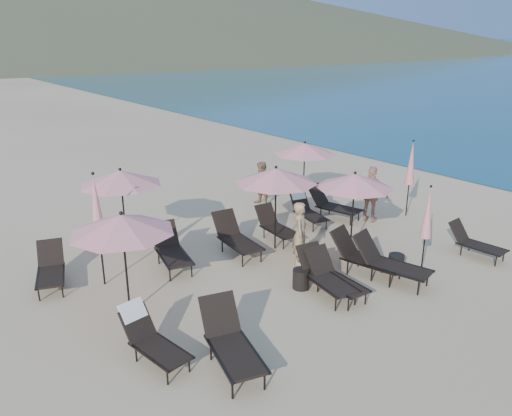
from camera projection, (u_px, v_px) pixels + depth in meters
ground at (371, 282)px, 12.01m from camera, size 800.00×800.00×0.00m
lounger_0 at (150, 337)px, 8.98m from camera, size 0.80×1.62×0.97m
lounger_1 at (231, 341)px, 8.82m from camera, size 1.12×1.93×1.05m
lounger_2 at (334, 276)px, 11.33m from camera, size 0.73×1.67×0.94m
lounger_3 at (324, 275)px, 11.36m from camera, size 0.88×1.76×0.97m
lounger_4 at (389, 261)px, 11.95m from camera, size 1.15×1.96×1.06m
lounger_5 at (475, 242)px, 13.33m from camera, size 0.69×1.53×0.86m
lounger_6 at (50, 268)px, 11.74m from camera, size 1.06×1.69×0.91m
lounger_7 at (171, 249)px, 12.70m from camera, size 1.02×1.84×1.00m
lounger_8 at (236, 237)px, 13.45m from camera, size 0.85×1.84×1.02m
lounger_9 at (276, 225)px, 14.43m from camera, size 0.71×1.60×0.90m
lounger_10 at (306, 209)px, 15.72m from camera, size 0.85×1.64×0.98m
lounger_11 at (333, 204)px, 16.13m from camera, size 1.07×1.84×1.00m
lounger_12 at (364, 255)px, 12.29m from camera, size 1.10×1.91×1.04m
umbrella_open_0 at (122, 224)px, 10.00m from camera, size 2.14×2.14×2.31m
umbrella_open_1 at (276, 176)px, 13.22m from camera, size 2.21×2.21×2.38m
umbrella_open_2 at (355, 181)px, 13.19m from camera, size 2.09×2.09×2.24m
umbrella_open_3 at (121, 178)px, 13.14m from camera, size 2.18×2.18×2.35m
umbrella_open_4 at (305, 149)px, 16.85m from camera, size 2.11×2.11×2.27m
umbrella_closed_0 at (428, 213)px, 11.88m from camera, size 0.27×0.27×2.31m
umbrella_closed_1 at (411, 164)px, 15.91m from camera, size 0.30×0.30×2.54m
umbrella_closed_2 at (97, 208)px, 11.28m from camera, size 0.32×0.32×2.77m
side_table_0 at (301, 279)px, 11.64m from camera, size 0.40×0.40×0.48m
side_table_1 at (396, 263)px, 12.52m from camera, size 0.40×0.40×0.44m
beachgoer_a at (301, 233)px, 12.78m from camera, size 0.72×0.69×1.65m
beachgoer_b at (262, 184)px, 17.25m from camera, size 0.68×0.82×1.54m
beachgoer_c at (372, 194)px, 15.68m from camera, size 0.78×1.14×1.80m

